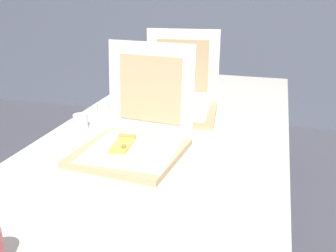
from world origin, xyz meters
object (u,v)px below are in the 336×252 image
at_px(cup_white_near_center, 81,121).
at_px(napkin_pile, 115,241).
at_px(cup_white_mid, 104,110).
at_px(pizza_box_front, 135,137).
at_px(table, 173,137).
at_px(pizza_box_middle, 179,101).

xyz_separation_m(cup_white_near_center, napkin_pile, (0.43, -0.64, -0.03)).
distance_m(cup_white_mid, napkin_pile, 0.90).
relative_size(cup_white_near_center, cup_white_mid, 1.00).
distance_m(cup_white_near_center, napkin_pile, 0.77).
xyz_separation_m(pizza_box_front, cup_white_near_center, (-0.29, 0.15, -0.02)).
bearing_deg(cup_white_mid, table, -6.91).
height_order(pizza_box_front, napkin_pile, pizza_box_front).
bearing_deg(cup_white_near_center, table, 18.70).
xyz_separation_m(table, cup_white_mid, (-0.33, 0.04, 0.08)).
bearing_deg(pizza_box_front, napkin_pile, -69.33).
bearing_deg(pizza_box_middle, napkin_pile, -90.76).
height_order(table, pizza_box_middle, pizza_box_middle).
bearing_deg(pizza_box_front, cup_white_mid, 135.31).
bearing_deg(cup_white_near_center, cup_white_mid, 80.00).
xyz_separation_m(pizza_box_middle, cup_white_mid, (-0.31, -0.15, -0.02)).
bearing_deg(cup_white_mid, pizza_box_middle, 25.49).
bearing_deg(cup_white_near_center, napkin_pile, -55.96).
bearing_deg(pizza_box_front, pizza_box_middle, 90.02).
height_order(table, pizza_box_front, pizza_box_front).
height_order(pizza_box_middle, cup_white_near_center, pizza_box_middle).
relative_size(cup_white_mid, napkin_pile, 0.29).
relative_size(pizza_box_front, napkin_pile, 1.97).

